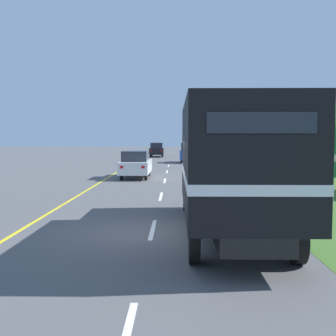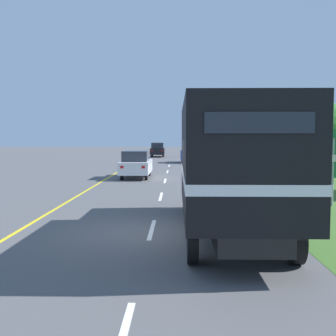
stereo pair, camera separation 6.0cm
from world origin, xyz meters
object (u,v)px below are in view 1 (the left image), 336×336
object	(u,v)px
horse_trailer_truck	(230,163)
roadside_tree_mid	(317,125)
lead_car_black_ahead	(157,150)
lead_car_white	(136,164)
highway_sign	(314,159)
lead_car_blue_ahead	(189,153)

from	to	relation	value
horse_trailer_truck	roadside_tree_mid	xyz separation A→B (m)	(8.25, 18.17, 1.50)
horse_trailer_truck	lead_car_black_ahead	distance (m)	44.50
lead_car_white	highway_sign	bearing A→B (deg)	-54.53
horse_trailer_truck	lead_car_blue_ahead	distance (m)	31.83
horse_trailer_truck	lead_car_blue_ahead	bearing A→B (deg)	90.21
lead_car_black_ahead	highway_sign	size ratio (longest dim) A/B	1.57
lead_car_blue_ahead	roadside_tree_mid	size ratio (longest dim) A/B	0.79
horse_trailer_truck	lead_car_blue_ahead	xyz separation A→B (m)	(-0.11, 31.82, -0.92)
lead_car_black_ahead	horse_trailer_truck	bearing A→B (deg)	-84.94
lead_car_blue_ahead	highway_sign	bearing A→B (deg)	-81.86
lead_car_blue_ahead	lead_car_black_ahead	world-z (taller)	lead_car_blue_ahead
lead_car_white	roadside_tree_mid	distance (m)	12.75
lead_car_blue_ahead	lead_car_white	bearing A→B (deg)	-103.46
horse_trailer_truck	roadside_tree_mid	distance (m)	20.01
lead_car_blue_ahead	highway_sign	xyz separation A→B (m)	(3.87, -27.02, 0.77)
lead_car_white	lead_car_blue_ahead	size ratio (longest dim) A/B	1.08
horse_trailer_truck	lead_car_black_ahead	size ratio (longest dim) A/B	1.86
lead_car_black_ahead	highway_sign	bearing A→B (deg)	-79.01
lead_car_white	highway_sign	xyz separation A→B (m)	(7.74, -10.86, 0.88)
highway_sign	lead_car_black_ahead	bearing A→B (deg)	100.99
horse_trailer_truck	roadside_tree_mid	world-z (taller)	roadside_tree_mid
horse_trailer_truck	lead_car_white	distance (m)	16.19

